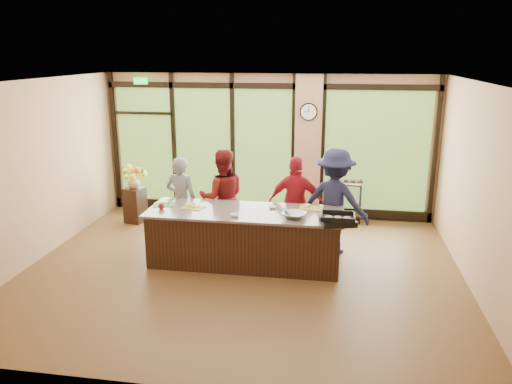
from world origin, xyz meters
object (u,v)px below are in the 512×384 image
(cook_left, at_px, (182,201))
(cook_right, at_px, (335,202))
(island_base, at_px, (245,238))
(flower_stand, at_px, (135,205))
(bar_cart, at_px, (345,195))
(roasting_pan, at_px, (338,221))

(cook_left, bearing_deg, cook_right, -170.61)
(island_base, bearing_deg, cook_left, 151.22)
(flower_stand, relative_size, bar_cart, 0.78)
(cook_left, relative_size, cook_right, 0.88)
(island_base, distance_m, roasting_pan, 1.65)
(island_base, distance_m, bar_cart, 2.96)
(cook_right, bearing_deg, bar_cart, -77.62)
(bar_cart, bearing_deg, flower_stand, -163.43)
(cook_left, relative_size, roasting_pan, 3.24)
(cook_left, relative_size, flower_stand, 2.25)
(cook_left, height_order, roasting_pan, cook_left)
(island_base, distance_m, cook_right, 1.69)
(cook_right, height_order, flower_stand, cook_right)
(cook_left, height_order, flower_stand, cook_left)
(cook_left, distance_m, flower_stand, 1.72)
(bar_cart, bearing_deg, island_base, -117.30)
(island_base, relative_size, roasting_pan, 6.16)
(island_base, xyz_separation_m, flower_stand, (-2.63, 1.71, -0.08))
(cook_right, distance_m, flower_stand, 4.24)
(cook_left, xyz_separation_m, bar_cart, (2.96, 1.73, -0.26))
(island_base, height_order, bar_cart, bar_cart)
(island_base, bearing_deg, bar_cart, 55.85)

